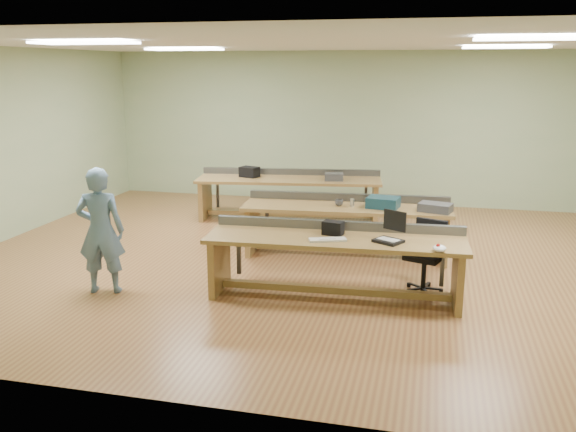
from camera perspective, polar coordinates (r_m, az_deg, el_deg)
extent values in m
plane|color=olive|center=(8.75, 2.53, -4.15)|extent=(10.00, 10.00, 0.00)
plane|color=silver|center=(8.32, 2.76, 15.89)|extent=(10.00, 10.00, 0.00)
cube|color=#9DAE84|center=(12.33, 6.18, 8.18)|extent=(10.00, 0.04, 3.00)
cube|color=#9DAE84|center=(4.61, -6.77, -1.34)|extent=(10.00, 0.04, 3.00)
cube|color=#9DAE84|center=(10.54, -25.28, 5.99)|extent=(0.04, 8.00, 3.00)
cube|color=white|center=(7.81, -18.52, 15.14)|extent=(1.20, 0.50, 0.03)
cube|color=white|center=(10.49, -9.65, 15.13)|extent=(1.20, 0.50, 0.03)
cube|color=white|center=(6.74, 22.29, 15.15)|extent=(1.20, 0.50, 0.03)
cube|color=white|center=(9.72, 19.67, 14.66)|extent=(1.20, 0.50, 0.03)
cube|color=olive|center=(7.16, 4.43, -2.21)|extent=(3.07, 0.96, 0.05)
cube|color=olive|center=(7.54, -6.43, -4.40)|extent=(0.12, 0.71, 0.70)
cube|color=olive|center=(7.27, 15.60, -5.54)|extent=(0.12, 0.71, 0.70)
cube|color=olive|center=(7.36, 4.33, -6.89)|extent=(2.74, 0.24, 0.08)
cube|color=#4D4F54|center=(7.49, 4.74, -0.86)|extent=(3.04, 0.24, 0.11)
cube|color=olive|center=(8.78, 5.48, 0.78)|extent=(3.02, 1.00, 0.05)
cube|color=olive|center=(9.07, -3.34, -1.20)|extent=(0.13, 0.70, 0.70)
cube|color=olive|center=(8.89, 14.36, -1.93)|extent=(0.13, 0.70, 0.70)
cube|color=olive|center=(8.94, 5.38, -3.12)|extent=(2.67, 0.29, 0.08)
cube|color=#4D4F54|center=(9.11, 5.65, 1.77)|extent=(2.97, 0.29, 0.11)
cube|color=olive|center=(10.90, 0.08, 3.41)|extent=(3.36, 1.32, 0.05)
cube|color=olive|center=(11.22, -7.76, 1.63)|extent=(0.19, 0.78, 0.70)
cube|color=olive|center=(10.94, 8.13, 1.30)|extent=(0.19, 0.78, 0.70)
cube|color=olive|center=(11.03, 0.08, 0.21)|extent=(2.96, 0.51, 0.08)
cube|color=#4D4F54|center=(11.28, 0.27, 4.17)|extent=(3.25, 0.53, 0.11)
imported|color=slate|center=(7.67, -17.13, -1.33)|extent=(0.64, 0.50, 1.55)
cube|color=black|center=(7.03, 9.36, -2.32)|extent=(0.38, 0.36, 0.03)
cube|color=black|center=(7.07, 9.97, -0.42)|extent=(0.27, 0.16, 0.23)
cube|color=beige|center=(7.01, 3.73, -2.23)|extent=(0.45, 0.28, 0.02)
ellipsoid|color=white|center=(6.79, 13.98, -2.95)|extent=(0.19, 0.21, 0.07)
cube|color=black|center=(7.25, 4.24, -1.12)|extent=(0.26, 0.20, 0.16)
cylinder|color=black|center=(7.66, 12.57, -5.40)|extent=(0.06, 0.06, 0.43)
cube|color=black|center=(7.59, 12.67, -3.71)|extent=(0.53, 0.53, 0.06)
cube|color=black|center=(7.70, 13.28, -1.65)|extent=(0.39, 0.18, 0.38)
cylinder|color=black|center=(7.73, 12.50, -6.72)|extent=(0.61, 0.61, 0.06)
cube|color=#13323E|center=(8.72, 8.89, 1.26)|extent=(0.48, 0.39, 0.15)
cube|color=#353538|center=(8.62, 13.62, 0.78)|extent=(0.49, 0.38, 0.12)
imported|color=#353538|center=(8.77, 4.79, 1.26)|extent=(0.15, 0.15, 0.09)
cylinder|color=silver|center=(8.74, 6.03, 1.24)|extent=(0.07, 0.07, 0.11)
cube|color=black|center=(11.05, -3.63, 4.14)|extent=(0.38, 0.32, 0.18)
cube|color=#353538|center=(10.73, 4.32, 3.68)|extent=(0.36, 0.29, 0.13)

